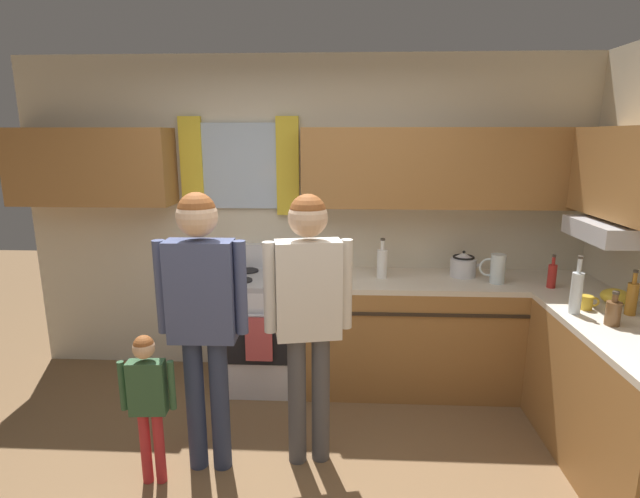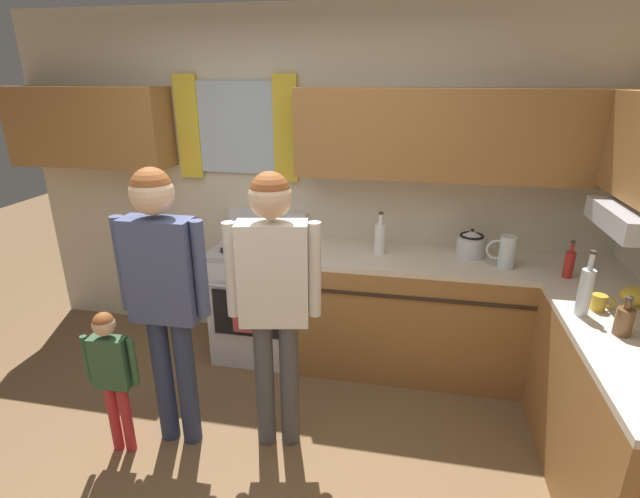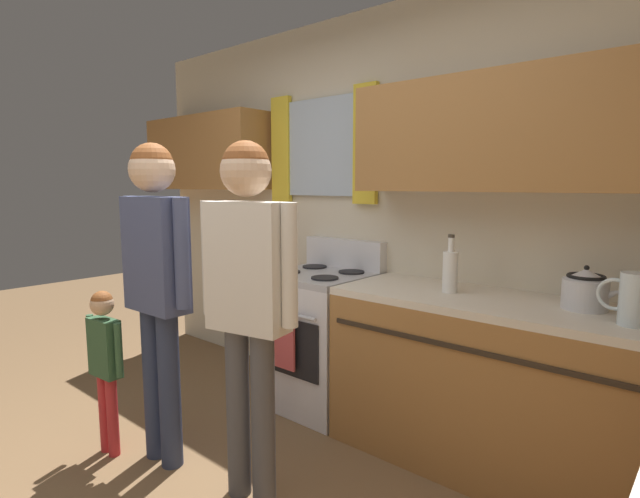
% 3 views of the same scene
% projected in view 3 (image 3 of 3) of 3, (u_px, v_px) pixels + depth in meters
% --- Properties ---
extents(back_wall_unit, '(4.60, 0.42, 2.60)m').
position_uv_depth(back_wall_unit, '(385.00, 187.00, 3.15)').
color(back_wall_unit, beige).
rests_on(back_wall_unit, ground).
extents(kitchen_counter_run, '(2.23, 2.00, 0.90)m').
position_uv_depth(kitchen_counter_run, '(607.00, 457.00, 1.85)').
color(kitchen_counter_run, '#9E6B38').
rests_on(kitchen_counter_run, ground).
extents(stove_oven, '(0.64, 0.67, 1.10)m').
position_uv_depth(stove_oven, '(320.00, 336.00, 3.27)').
color(stove_oven, silver).
rests_on(stove_oven, ground).
extents(bottle_milk_white, '(0.08, 0.08, 0.31)m').
position_uv_depth(bottle_milk_white, '(450.00, 270.00, 2.62)').
color(bottle_milk_white, white).
rests_on(bottle_milk_white, kitchen_counter_run).
extents(stovetop_kettle, '(0.27, 0.20, 0.21)m').
position_uv_depth(stovetop_kettle, '(586.00, 289.00, 2.26)').
color(stovetop_kettle, silver).
rests_on(stovetop_kettle, kitchen_counter_run).
extents(water_pitcher, '(0.19, 0.11, 0.22)m').
position_uv_depth(water_pitcher, '(632.00, 299.00, 2.00)').
color(water_pitcher, silver).
rests_on(water_pitcher, kitchen_counter_run).
extents(adult_holding_child, '(0.52, 0.23, 1.68)m').
position_uv_depth(adult_holding_child, '(156.00, 266.00, 2.50)').
color(adult_holding_child, '#2D3856').
rests_on(adult_holding_child, ground).
extents(adult_in_plaid, '(0.51, 0.23, 1.67)m').
position_uv_depth(adult_in_plaid, '(248.00, 280.00, 2.19)').
color(adult_in_plaid, '#4C4C51').
rests_on(adult_in_plaid, ground).
extents(small_child, '(0.31, 0.12, 0.92)m').
position_uv_depth(small_child, '(105.00, 353.00, 2.63)').
color(small_child, red).
rests_on(small_child, ground).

